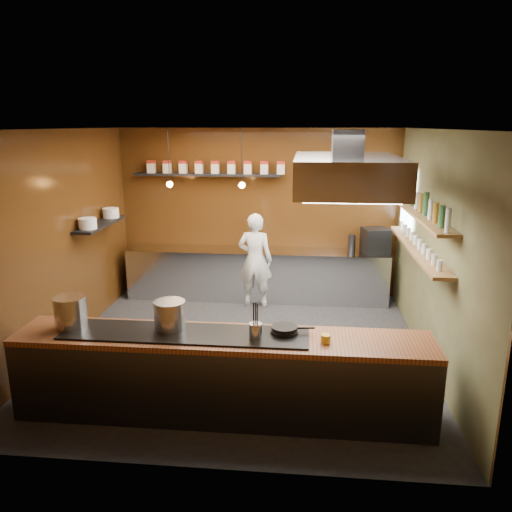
# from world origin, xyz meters

# --- Properties ---
(floor) EXTENTS (5.00, 5.00, 0.00)m
(floor) POSITION_xyz_m (0.00, 0.00, 0.00)
(floor) COLOR black
(floor) RESTS_ON ground
(back_wall) EXTENTS (5.00, 0.00, 5.00)m
(back_wall) POSITION_xyz_m (0.00, 2.50, 1.50)
(back_wall) COLOR #391D0A
(back_wall) RESTS_ON ground
(left_wall) EXTENTS (0.00, 5.00, 5.00)m
(left_wall) POSITION_xyz_m (-2.50, 0.00, 1.50)
(left_wall) COLOR #391D0A
(left_wall) RESTS_ON ground
(right_wall) EXTENTS (0.00, 5.00, 5.00)m
(right_wall) POSITION_xyz_m (2.50, 0.00, 1.50)
(right_wall) COLOR #484929
(right_wall) RESTS_ON ground
(ceiling) EXTENTS (5.00, 5.00, 0.00)m
(ceiling) POSITION_xyz_m (0.00, 0.00, 3.00)
(ceiling) COLOR silver
(ceiling) RESTS_ON back_wall
(window_pane) EXTENTS (0.00, 1.00, 1.00)m
(window_pane) POSITION_xyz_m (2.45, 1.70, 1.90)
(window_pane) COLOR white
(window_pane) RESTS_ON right_wall
(prep_counter) EXTENTS (4.60, 0.65, 0.90)m
(prep_counter) POSITION_xyz_m (0.00, 2.17, 0.45)
(prep_counter) COLOR silver
(prep_counter) RESTS_ON floor
(pass_counter) EXTENTS (4.40, 0.72, 0.94)m
(pass_counter) POSITION_xyz_m (-0.00, -1.60, 0.47)
(pass_counter) COLOR #38383D
(pass_counter) RESTS_ON floor
(tin_shelf) EXTENTS (2.60, 0.26, 0.04)m
(tin_shelf) POSITION_xyz_m (-0.90, 2.36, 2.20)
(tin_shelf) COLOR black
(tin_shelf) RESTS_ON back_wall
(plate_shelf) EXTENTS (0.30, 1.40, 0.04)m
(plate_shelf) POSITION_xyz_m (-2.34, 1.00, 1.55)
(plate_shelf) COLOR black
(plate_shelf) RESTS_ON left_wall
(bottle_shelf_upper) EXTENTS (0.26, 2.80, 0.04)m
(bottle_shelf_upper) POSITION_xyz_m (2.34, 0.30, 1.92)
(bottle_shelf_upper) COLOR #8E5F39
(bottle_shelf_upper) RESTS_ON right_wall
(bottle_shelf_lower) EXTENTS (0.26, 2.80, 0.04)m
(bottle_shelf_lower) POSITION_xyz_m (2.34, 0.30, 1.45)
(bottle_shelf_lower) COLOR #8E5F39
(bottle_shelf_lower) RESTS_ON right_wall
(extractor_hood) EXTENTS (1.20, 2.00, 0.72)m
(extractor_hood) POSITION_xyz_m (1.30, -0.40, 2.51)
(extractor_hood) COLOR #38383D
(extractor_hood) RESTS_ON ceiling
(pendant_left) EXTENTS (0.10, 0.10, 0.95)m
(pendant_left) POSITION_xyz_m (-1.40, 1.70, 2.15)
(pendant_left) COLOR black
(pendant_left) RESTS_ON ceiling
(pendant_right) EXTENTS (0.10, 0.10, 0.95)m
(pendant_right) POSITION_xyz_m (-0.20, 1.70, 2.15)
(pendant_right) COLOR black
(pendant_right) RESTS_ON ceiling
(storage_tins) EXTENTS (2.43, 0.13, 0.22)m
(storage_tins) POSITION_xyz_m (-0.75, 2.36, 2.33)
(storage_tins) COLOR beige
(storage_tins) RESTS_ON tin_shelf
(plate_stacks) EXTENTS (0.26, 1.16, 0.16)m
(plate_stacks) POSITION_xyz_m (-2.34, 1.00, 1.65)
(plate_stacks) COLOR white
(plate_stacks) RESTS_ON plate_shelf
(bottles) EXTENTS (0.06, 2.66, 0.24)m
(bottles) POSITION_xyz_m (2.34, 0.30, 2.06)
(bottles) COLOR silver
(bottles) RESTS_ON bottle_shelf_upper
(wine_glasses) EXTENTS (0.07, 2.37, 0.13)m
(wine_glasses) POSITION_xyz_m (2.34, 0.30, 1.53)
(wine_glasses) COLOR silver
(wine_glasses) RESTS_ON bottle_shelf_lower
(stockpot_large) EXTENTS (0.39, 0.39, 0.33)m
(stockpot_large) POSITION_xyz_m (-1.66, -1.55, 1.11)
(stockpot_large) COLOR silver
(stockpot_large) RESTS_ON pass_counter
(stockpot_small) EXTENTS (0.43, 0.43, 0.31)m
(stockpot_small) POSITION_xyz_m (-0.57, -1.53, 1.10)
(stockpot_small) COLOR #B7B9BE
(stockpot_small) RESTS_ON pass_counter
(utensil_crock) EXTENTS (0.15, 0.15, 0.17)m
(utensil_crock) POSITION_xyz_m (0.36, -1.69, 1.02)
(utensil_crock) COLOR silver
(utensil_crock) RESTS_ON pass_counter
(frying_pan) EXTENTS (0.46, 0.29, 0.07)m
(frying_pan) POSITION_xyz_m (0.65, -1.51, 0.98)
(frying_pan) COLOR black
(frying_pan) RESTS_ON pass_counter
(butter_jar) EXTENTS (0.13, 0.13, 0.09)m
(butter_jar) POSITION_xyz_m (1.07, -1.67, 0.96)
(butter_jar) COLOR gold
(butter_jar) RESTS_ON pass_counter
(espresso_machine) EXTENTS (0.50, 0.49, 0.43)m
(espresso_machine) POSITION_xyz_m (2.06, 2.20, 1.11)
(espresso_machine) COLOR black
(espresso_machine) RESTS_ON prep_counter
(chef) EXTENTS (0.64, 0.46, 1.62)m
(chef) POSITION_xyz_m (0.00, 1.83, 0.81)
(chef) COLOR white
(chef) RESTS_ON floor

